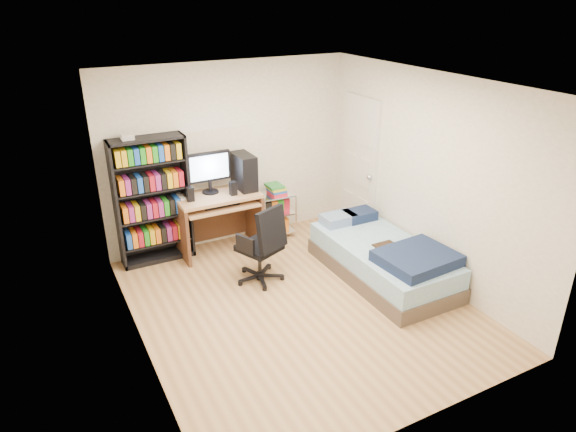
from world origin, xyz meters
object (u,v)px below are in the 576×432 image
media_shelf (152,199)px  bed (384,259)px  office_chair (262,257)px  computer_desk (224,197)px

media_shelf → bed: size_ratio=0.87×
office_chair → bed: 1.51m
media_shelf → bed: media_shelf is taller
media_shelf → computer_desk: (0.94, -0.09, -0.11)m
media_shelf → office_chair: media_shelf is taller
media_shelf → computer_desk: media_shelf is taller
computer_desk → office_chair: size_ratio=1.38×
media_shelf → office_chair: size_ratio=1.74×
media_shelf → computer_desk: size_ratio=1.26×
office_chair → media_shelf: bearing=108.1°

